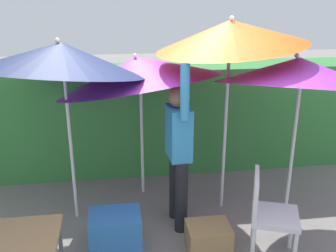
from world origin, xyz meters
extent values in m
plane|color=gray|center=(0.00, 0.00, 0.00)|extent=(24.00, 24.00, 0.00)
cube|color=#38843D|center=(0.00, 1.62, 0.75)|extent=(8.00, 0.70, 1.51)
cylinder|color=silver|center=(-1.07, 0.38, 0.85)|extent=(0.04, 0.04, 1.71)
cone|color=#19234C|center=(-1.09, 0.39, 1.86)|extent=(1.81, 1.79, 0.70)
sphere|color=silver|center=(-1.11, 0.41, 2.03)|extent=(0.05, 0.05, 0.05)
cylinder|color=silver|center=(-0.25, 0.85, 0.72)|extent=(0.04, 0.04, 1.44)
cone|color=purple|center=(-0.28, 0.83, 1.61)|extent=(2.04, 2.00, 0.95)
sphere|color=silver|center=(-0.31, 0.80, 1.80)|extent=(0.05, 0.05, 0.05)
cylinder|color=silver|center=(0.67, 0.36, 0.97)|extent=(0.04, 0.04, 1.94)
cone|color=#EA5919|center=(0.67, 0.35, 2.08)|extent=(1.63, 1.61, 0.43)
sphere|color=silver|center=(0.67, 0.34, 2.24)|extent=(0.05, 0.05, 0.05)
cylinder|color=silver|center=(1.38, 0.10, 0.77)|extent=(0.04, 0.04, 1.55)
cone|color=purple|center=(1.35, 0.11, 1.70)|extent=(1.82, 1.80, 0.81)
sphere|color=silver|center=(1.32, 0.13, 1.87)|extent=(0.05, 0.05, 0.05)
cylinder|color=black|center=(0.09, -0.06, 0.41)|extent=(0.14, 0.14, 0.82)
cylinder|color=black|center=(0.07, 0.22, 0.41)|extent=(0.14, 0.14, 0.82)
cube|color=#338EC6|center=(0.08, 0.08, 1.10)|extent=(0.25, 0.37, 0.56)
sphere|color=#8C6647|center=(0.08, 0.08, 1.49)|extent=(0.22, 0.22, 0.22)
cylinder|color=#338EC6|center=(0.10, -0.15, 1.60)|extent=(0.10, 0.10, 0.56)
cylinder|color=#8C6647|center=(0.07, 0.31, 1.08)|extent=(0.10, 0.10, 0.52)
cylinder|color=silver|center=(1.15, -0.52, 0.22)|extent=(0.04, 0.04, 0.44)
cylinder|color=silver|center=(0.66, -0.75, 0.22)|extent=(0.04, 0.04, 0.44)
cylinder|color=silver|center=(0.80, -0.39, 0.22)|extent=(0.04, 0.04, 0.44)
cube|color=silver|center=(0.91, -0.63, 0.47)|extent=(0.57, 0.57, 0.05)
cube|color=silver|center=(0.72, -0.56, 0.69)|extent=(0.19, 0.43, 0.40)
cube|color=#2D6BB7|center=(-0.62, -0.36, 0.22)|extent=(0.51, 0.39, 0.45)
cube|color=#9E7A4C|center=(0.30, -0.47, 0.15)|extent=(0.43, 0.35, 0.30)
cube|color=#99724C|center=(-1.44, -1.07, 0.74)|extent=(0.80, 0.60, 0.03)
camera|label=1|loc=(-0.56, -3.68, 2.55)|focal=41.64mm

